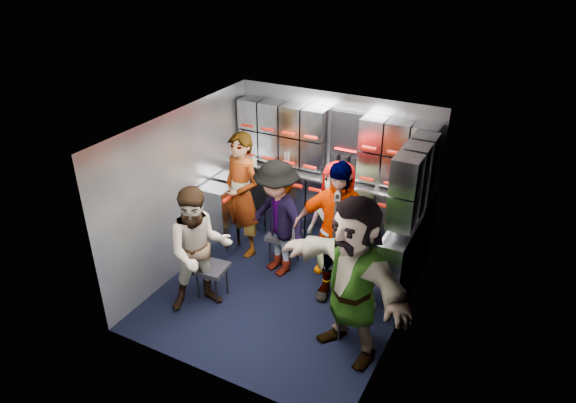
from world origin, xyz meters
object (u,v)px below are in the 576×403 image
at_px(jump_seat_center, 341,238).
at_px(attendant_arc_d, 337,233).
at_px(jump_seat_near_left, 211,270).
at_px(attendant_arc_e, 352,280).
at_px(attendant_standing, 242,195).
at_px(jump_seat_mid_left, 284,237).
at_px(attendant_arc_c, 337,220).
at_px(attendant_arc_b, 277,219).
at_px(attendant_arc_a, 200,250).
at_px(jump_seat_mid_right, 341,263).
at_px(jump_seat_near_right, 356,311).

distance_m(jump_seat_center, attendant_arc_d, 0.82).
distance_m(jump_seat_near_left, attendant_arc_e, 1.85).
xyz_separation_m(attendant_standing, attendant_arc_e, (1.96, -1.10, 0.04)).
xyz_separation_m(jump_seat_mid_left, attendant_arc_c, (0.66, 0.15, 0.36)).
relative_size(attendant_arc_b, attendant_arc_e, 0.86).
xyz_separation_m(jump_seat_center, attendant_arc_a, (-1.10, -1.50, 0.36)).
relative_size(jump_seat_mid_right, attendant_arc_a, 0.27).
bearing_deg(jump_seat_near_left, jump_seat_near_right, 3.13).
bearing_deg(attendant_arc_a, jump_seat_near_left, 45.93).
xyz_separation_m(attendant_arc_d, attendant_arc_e, (0.48, -0.76, 0.02)).
relative_size(jump_seat_near_left, attendant_arc_b, 0.28).
height_order(jump_seat_near_right, attendant_arc_d, attendant_arc_d).
bearing_deg(attendant_arc_d, jump_seat_near_left, -159.05).
relative_size(attendant_standing, attendant_arc_b, 1.11).
bearing_deg(attendant_arc_b, attendant_arc_c, 49.37).
height_order(attendant_arc_a, attendant_arc_c, attendant_arc_c).
xyz_separation_m(jump_seat_center, attendant_standing, (-1.30, -0.31, 0.45)).
distance_m(jump_seat_mid_right, attendant_arc_b, 0.94).
bearing_deg(attendant_arc_e, attendant_arc_c, 141.25).
bearing_deg(attendant_standing, attendant_arc_e, -12.11).
bearing_deg(attendant_arc_d, attendant_arc_e, -64.39).
height_order(jump_seat_near_left, jump_seat_near_right, jump_seat_near_left).
relative_size(jump_seat_near_right, attendant_standing, 0.24).
height_order(jump_seat_near_left, attendant_arc_b, attendant_arc_b).
relative_size(jump_seat_mid_right, attendant_arc_b, 0.27).
distance_m(attendant_arc_d, attendant_arc_e, 0.90).
xyz_separation_m(jump_seat_mid_left, jump_seat_mid_right, (0.85, -0.14, -0.05)).
distance_m(attendant_arc_a, attendant_arc_d, 1.56).
distance_m(jump_seat_near_left, jump_seat_mid_right, 1.55).
bearing_deg(attendant_standing, attendant_arc_b, -0.26).
relative_size(jump_seat_mid_left, attendant_arc_c, 0.30).
xyz_separation_m(jump_seat_mid_right, attendant_arc_e, (0.48, -0.94, 0.54)).
bearing_deg(attendant_arc_c, attendant_standing, -160.63).
bearing_deg(attendant_standing, jump_seat_mid_right, 11.04).
relative_size(jump_seat_center, jump_seat_near_right, 1.18).
bearing_deg(jump_seat_mid_left, attendant_arc_a, -110.73).
bearing_deg(jump_seat_center, jump_seat_near_right, -61.35).
xyz_separation_m(jump_seat_mid_left, jump_seat_center, (0.66, 0.33, -0.00)).
bearing_deg(jump_seat_mid_right, attendant_arc_a, -141.22).
bearing_deg(attendant_arc_c, attendant_arc_a, -116.08).
distance_m(jump_seat_near_right, attendant_arc_e, 0.56).
height_order(attendant_arc_b, attendant_arc_d, attendant_arc_d).
relative_size(attendant_arc_c, attendant_arc_d, 0.87).
distance_m(jump_seat_mid_left, jump_seat_near_right, 1.60).
height_order(jump_seat_mid_right, attendant_standing, attendant_standing).
bearing_deg(attendant_arc_b, attendant_arc_e, -10.98).
bearing_deg(jump_seat_mid_left, attendant_arc_c, 12.41).
distance_m(jump_seat_near_left, attendant_arc_b, 1.01).
distance_m(jump_seat_mid_right, attendant_arc_c, 0.53).
relative_size(jump_seat_near_left, attendant_arc_d, 0.24).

